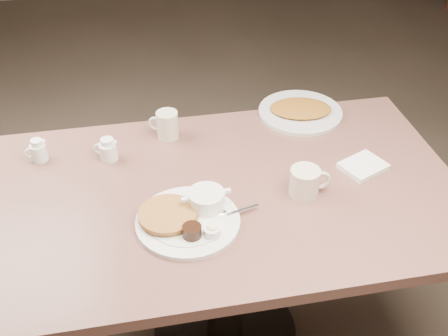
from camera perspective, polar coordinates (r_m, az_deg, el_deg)
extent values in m
cube|color=#4C3F33|center=(2.29, 0.10, -17.09)|extent=(7.00, 8.00, 0.02)
cube|color=#84564C|center=(1.74, 0.12, -2.75)|extent=(1.50, 0.90, 0.04)
cylinder|color=black|center=(1.99, 0.11, -10.61)|extent=(0.14, 0.14, 0.69)
cylinder|color=black|center=(2.27, 0.10, -16.72)|extent=(0.56, 0.56, 0.03)
cylinder|color=white|center=(1.61, -3.79, -5.59)|extent=(0.34, 0.34, 0.01)
cylinder|color=white|center=(1.60, -3.80, -5.34)|extent=(0.26, 0.26, 0.00)
cylinder|color=#A86F30|center=(1.61, -5.76, -4.95)|extent=(0.19, 0.19, 0.01)
cylinder|color=#A86F30|center=(1.60, -5.93, -4.80)|extent=(0.19, 0.19, 0.01)
cylinder|color=white|center=(1.62, -1.86, -3.32)|extent=(0.12, 0.12, 0.05)
cube|color=white|center=(1.60, -4.06, -3.29)|extent=(0.03, 0.02, 0.01)
cube|color=white|center=(1.63, 0.29, -2.41)|extent=(0.03, 0.02, 0.01)
ellipsoid|color=white|center=(1.62, -2.37, -2.95)|extent=(0.05, 0.05, 0.03)
ellipsoid|color=white|center=(1.61, -1.28, -3.02)|extent=(0.05, 0.05, 0.02)
cylinder|color=black|center=(1.54, -3.35, -6.64)|extent=(0.06, 0.06, 0.04)
cylinder|color=white|center=(1.54, -1.26, -6.62)|extent=(0.06, 0.06, 0.03)
ellipsoid|color=#FFF3C5|center=(1.53, -1.27, -6.24)|extent=(0.03, 0.03, 0.02)
cube|color=white|center=(1.63, 1.74, -4.45)|extent=(0.12, 0.04, 0.00)
ellipsoid|color=white|center=(1.62, -0.39, -4.66)|extent=(0.04, 0.03, 0.01)
cylinder|color=beige|center=(1.70, 8.39, -1.45)|extent=(0.10, 0.10, 0.09)
cylinder|color=black|center=(1.68, 8.51, -0.38)|extent=(0.08, 0.08, 0.01)
torus|color=beige|center=(1.72, 10.05, -1.27)|extent=(0.07, 0.02, 0.07)
cube|color=white|center=(1.86, 14.31, 0.19)|extent=(0.17, 0.16, 0.02)
cylinder|color=beige|center=(1.95, -5.92, 4.49)|extent=(0.10, 0.10, 0.10)
torus|color=beige|center=(1.96, -7.12, 4.62)|extent=(0.06, 0.03, 0.06)
cylinder|color=white|center=(1.93, -18.74, 1.54)|extent=(0.06, 0.06, 0.06)
cylinder|color=white|center=(1.91, -18.97, 2.51)|extent=(0.04, 0.04, 0.02)
cone|color=white|center=(1.91, -18.34, 2.55)|extent=(0.02, 0.02, 0.02)
torus|color=white|center=(1.93, -19.60, 1.48)|extent=(0.04, 0.01, 0.04)
cylinder|color=white|center=(1.88, -11.95, 1.69)|extent=(0.07, 0.07, 0.06)
cylinder|color=white|center=(1.86, -12.11, 2.70)|extent=(0.05, 0.05, 0.02)
cone|color=white|center=(1.85, -11.41, 2.51)|extent=(0.03, 0.03, 0.02)
torus|color=white|center=(1.89, -12.88, 1.94)|extent=(0.04, 0.03, 0.04)
cylinder|color=beige|center=(2.11, 7.95, 5.79)|extent=(0.37, 0.37, 0.01)
ellipsoid|color=#9C651F|center=(2.10, 7.99, 6.19)|extent=(0.26, 0.20, 0.02)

